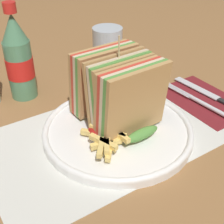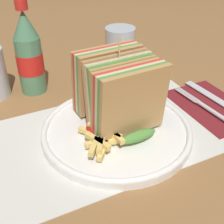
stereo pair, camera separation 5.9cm
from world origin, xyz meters
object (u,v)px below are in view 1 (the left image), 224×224
(fork, at_px, (203,103))
(glass_near, at_px, (108,52))
(coke_bottle_near, at_px, (19,59))
(club_sandwich, at_px, (118,91))
(knife, at_px, (212,96))
(plate_main, at_px, (118,130))

(fork, relative_size, glass_near, 1.55)
(coke_bottle_near, height_order, glass_near, coke_bottle_near)
(club_sandwich, xyz_separation_m, fork, (0.20, -0.04, -0.07))
(glass_near, bearing_deg, fork, -75.05)
(glass_near, bearing_deg, knife, -65.42)
(fork, distance_m, knife, 0.05)
(club_sandwich, xyz_separation_m, glass_near, (0.12, 0.23, -0.03))
(club_sandwich, bearing_deg, fork, -11.37)
(plate_main, distance_m, coke_bottle_near, 0.27)
(knife, relative_size, glass_near, 1.87)
(fork, xyz_separation_m, glass_near, (-0.07, 0.27, 0.04))
(fork, bearing_deg, knife, 13.64)
(plate_main, distance_m, knife, 0.26)
(coke_bottle_near, bearing_deg, glass_near, 3.12)
(fork, height_order, glass_near, glass_near)
(plate_main, distance_m, fork, 0.21)
(knife, distance_m, glass_near, 0.29)
(plate_main, relative_size, club_sandwich, 1.68)
(plate_main, relative_size, fork, 1.64)
(club_sandwich, distance_m, knife, 0.26)
(plate_main, height_order, fork, plate_main)
(coke_bottle_near, relative_size, glass_near, 1.88)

